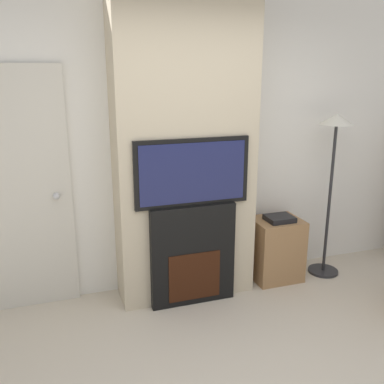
# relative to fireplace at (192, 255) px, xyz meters

# --- Properties ---
(wall_back) EXTENTS (6.00, 0.06, 2.70)m
(wall_back) POSITION_rel_fireplace_xyz_m (0.00, 0.45, 0.90)
(wall_back) COLOR silver
(wall_back) RESTS_ON ground_plane
(chimney_breast) EXTENTS (1.21, 0.42, 2.70)m
(chimney_breast) POSITION_rel_fireplace_xyz_m (0.00, 0.21, 0.90)
(chimney_breast) COLOR beige
(chimney_breast) RESTS_ON ground_plane
(fireplace) EXTENTS (0.76, 0.15, 0.91)m
(fireplace) POSITION_rel_fireplace_xyz_m (0.00, 0.00, 0.00)
(fireplace) COLOR black
(fireplace) RESTS_ON ground_plane
(television) EXTENTS (0.99, 0.07, 0.57)m
(television) POSITION_rel_fireplace_xyz_m (0.00, -0.00, 0.74)
(television) COLOR black
(television) RESTS_ON fireplace
(floor_lamp) EXTENTS (0.32, 0.32, 1.62)m
(floor_lamp) POSITION_rel_fireplace_xyz_m (1.46, 0.11, 0.78)
(floor_lamp) COLOR #262628
(floor_lamp) RESTS_ON ground_plane
(media_stand) EXTENTS (0.46, 0.40, 0.67)m
(media_stand) POSITION_rel_fireplace_xyz_m (0.93, 0.16, -0.14)
(media_stand) COLOR #997047
(media_stand) RESTS_ON ground_plane
(entry_door) EXTENTS (0.86, 0.09, 2.06)m
(entry_door) POSITION_rel_fireplace_xyz_m (-1.39, 0.39, 0.58)
(entry_door) COLOR beige
(entry_door) RESTS_ON ground_plane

